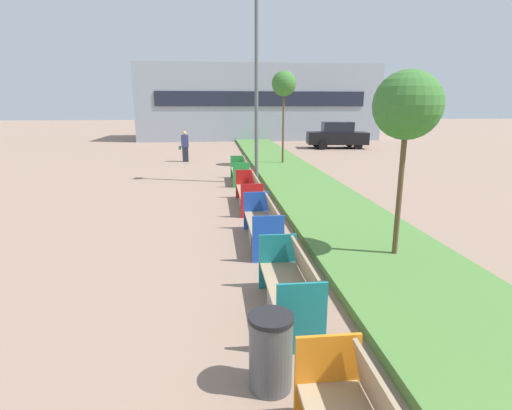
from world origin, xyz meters
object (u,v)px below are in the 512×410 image
(street_lamp_post, at_px, (256,75))
(parked_car_distant, at_px, (337,135))
(pedestrian_walking, at_px, (185,146))
(sapling_tree_far, at_px, (284,84))
(litter_bin, at_px, (271,352))
(bench_green_frame, at_px, (241,173))
(bench_red_frame, at_px, (250,195))
(sapling_tree_near, at_px, (407,106))
(bench_blue_frame, at_px, (263,228))
(bench_teal_frame, at_px, (290,293))

(street_lamp_post, height_order, parked_car_distant, street_lamp_post)
(pedestrian_walking, relative_size, parked_car_distant, 0.38)
(sapling_tree_far, relative_size, parked_car_distant, 1.05)
(litter_bin, relative_size, pedestrian_walking, 0.52)
(bench_green_frame, bearing_deg, bench_red_frame, -89.94)
(sapling_tree_near, distance_m, pedestrian_walking, 15.93)
(bench_blue_frame, distance_m, sapling_tree_far, 12.28)
(bench_red_frame, height_order, litter_bin, bench_red_frame)
(bench_red_frame, height_order, parked_car_distant, parked_car_distant)
(bench_red_frame, relative_size, street_lamp_post, 0.33)
(sapling_tree_far, bearing_deg, parked_car_distant, 56.90)
(bench_blue_frame, xyz_separation_m, bench_red_frame, (0.00, 3.33, 0.01))
(sapling_tree_near, relative_size, pedestrian_walking, 2.18)
(sapling_tree_far, bearing_deg, sapling_tree_near, -90.00)
(bench_teal_frame, distance_m, sapling_tree_near, 3.99)
(sapling_tree_far, bearing_deg, bench_teal_frame, -99.40)
(bench_teal_frame, relative_size, bench_green_frame, 0.89)
(bench_green_frame, bearing_deg, bench_blue_frame, -89.99)
(litter_bin, bearing_deg, bench_red_frame, 86.42)
(bench_green_frame, bearing_deg, street_lamp_post, -19.32)
(bench_blue_frame, bearing_deg, pedestrian_walking, 100.68)
(bench_green_frame, xyz_separation_m, sapling_tree_far, (2.42, 4.18, 3.59))
(street_lamp_post, relative_size, parked_car_distant, 1.69)
(bench_blue_frame, height_order, bench_red_frame, same)
(bench_blue_frame, distance_m, parked_car_distant, 21.14)
(sapling_tree_near, relative_size, sapling_tree_far, 0.78)
(litter_bin, bearing_deg, bench_teal_frame, 71.63)
(sapling_tree_far, xyz_separation_m, parked_car_distant, (5.33, 8.17, -3.05))
(street_lamp_post, height_order, sapling_tree_far, street_lamp_post)
(sapling_tree_far, distance_m, pedestrian_walking, 6.28)
(litter_bin, relative_size, sapling_tree_far, 0.19)
(litter_bin, height_order, pedestrian_walking, pedestrian_walking)
(sapling_tree_near, distance_m, sapling_tree_far, 12.85)
(bench_red_frame, xyz_separation_m, bench_green_frame, (-0.00, 3.98, -0.01))
(pedestrian_walking, bearing_deg, sapling_tree_near, -71.56)
(street_lamp_post, distance_m, sapling_tree_far, 4.75)
(sapling_tree_far, relative_size, pedestrian_walking, 2.79)
(bench_red_frame, height_order, street_lamp_post, street_lamp_post)
(bench_green_frame, relative_size, sapling_tree_far, 0.46)
(bench_blue_frame, distance_m, street_lamp_post, 8.04)
(bench_green_frame, bearing_deg, litter_bin, -92.37)
(bench_red_frame, bearing_deg, litter_bin, -93.58)
(bench_green_frame, bearing_deg, pedestrian_walking, 112.08)
(sapling_tree_near, relative_size, parked_car_distant, 0.82)
(litter_bin, bearing_deg, sapling_tree_near, 48.53)
(bench_red_frame, height_order, sapling_tree_near, sapling_tree_near)
(bench_red_frame, relative_size, sapling_tree_near, 0.68)
(street_lamp_post, distance_m, pedestrian_walking, 7.99)
(sapling_tree_far, bearing_deg, bench_green_frame, -120.05)
(sapling_tree_far, bearing_deg, litter_bin, -100.25)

